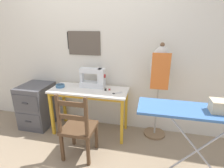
% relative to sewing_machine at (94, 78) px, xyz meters
% --- Properties ---
extents(ground_plane, '(14.00, 14.00, 0.00)m').
position_rel_sewing_machine_xyz_m(ground_plane, '(-0.04, -0.35, -0.86)').
color(ground_plane, gray).
extents(wall_back, '(10.00, 0.07, 2.55)m').
position_rel_sewing_machine_xyz_m(wall_back, '(-0.04, 0.19, 0.42)').
color(wall_back, silver).
rests_on(wall_back, ground_plane).
extents(sewing_table, '(1.15, 0.47, 0.72)m').
position_rel_sewing_machine_xyz_m(sewing_table, '(-0.04, -0.13, -0.24)').
color(sewing_table, silver).
rests_on(sewing_table, ground_plane).
extents(sewing_machine, '(0.39, 0.15, 0.32)m').
position_rel_sewing_machine_xyz_m(sewing_machine, '(0.00, 0.00, 0.00)').
color(sewing_machine, white).
rests_on(sewing_machine, sewing_table).
extents(fabric_bowl, '(0.13, 0.13, 0.04)m').
position_rel_sewing_machine_xyz_m(fabric_bowl, '(-0.50, -0.12, -0.11)').
color(fabric_bowl, teal).
rests_on(fabric_bowl, sewing_table).
extents(scissors, '(0.14, 0.11, 0.01)m').
position_rel_sewing_machine_xyz_m(scissors, '(0.38, -0.18, -0.14)').
color(scissors, silver).
rests_on(scissors, sewing_table).
extents(thread_spool_near_machine, '(0.04, 0.04, 0.04)m').
position_rel_sewing_machine_xyz_m(thread_spool_near_machine, '(0.21, -0.11, -0.12)').
color(thread_spool_near_machine, black).
rests_on(thread_spool_near_machine, sewing_table).
extents(thread_spool_mid_table, '(0.03, 0.03, 0.03)m').
position_rel_sewing_machine_xyz_m(thread_spool_mid_table, '(0.26, -0.08, -0.12)').
color(thread_spool_mid_table, red).
rests_on(thread_spool_mid_table, sewing_table).
extents(wooden_chair, '(0.40, 0.38, 0.90)m').
position_rel_sewing_machine_xyz_m(wooden_chair, '(0.00, -0.67, -0.44)').
color(wooden_chair, '#513823').
rests_on(wooden_chair, ground_plane).
extents(filing_cabinet, '(0.46, 0.53, 0.71)m').
position_rel_sewing_machine_xyz_m(filing_cabinet, '(-0.97, -0.10, -0.50)').
color(filing_cabinet, '#4C4C51').
rests_on(filing_cabinet, ground_plane).
extents(dress_form, '(0.32, 0.32, 1.41)m').
position_rel_sewing_machine_xyz_m(dress_form, '(0.95, 0.02, 0.12)').
color(dress_form, '#846647').
rests_on(dress_form, ground_plane).
extents(ironing_board, '(1.22, 0.35, 0.89)m').
position_rel_sewing_machine_xyz_m(ironing_board, '(1.34, -0.80, -0.02)').
color(ironing_board, '#3D6BAD').
rests_on(ironing_board, ground_plane).
extents(storage_box, '(0.19, 0.14, 0.11)m').
position_rel_sewing_machine_xyz_m(storage_box, '(1.47, -0.81, 0.09)').
color(storage_box, beige).
rests_on(storage_box, ironing_board).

